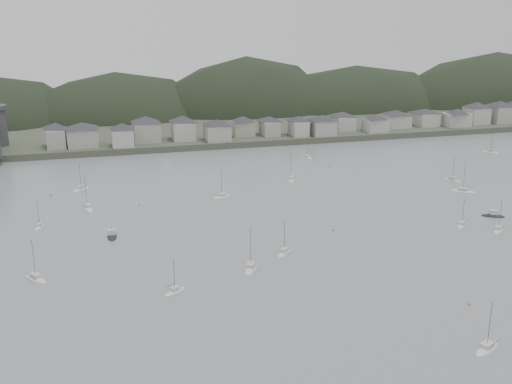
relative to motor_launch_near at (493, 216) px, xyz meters
name	(u,v)px	position (x,y,z in m)	size (l,w,h in m)	color
ground	(354,314)	(-70.15, -47.24, -0.30)	(900.00, 900.00, 0.00)	slate
far_shore_land	(165,111)	(-70.15, 247.76, 1.20)	(900.00, 250.00, 3.00)	#383D2D
forested_ridge	(179,136)	(-65.32, 222.16, -11.58)	(851.55, 103.94, 102.57)	black
waterfront_town	(292,123)	(-19.57, 136.10, 8.36)	(451.48, 28.46, 12.92)	gray
moored_fleet	(236,219)	(-79.07, 19.85, -0.12)	(265.03, 168.11, 12.62)	silver
motor_launch_near	(493,216)	(0.00, 0.00, 0.00)	(7.48, 5.74, 3.72)	black
motor_launch_far	(112,236)	(-116.94, 14.67, 0.00)	(3.15, 7.65, 3.80)	black
mooring_buoys	(257,220)	(-72.84, 17.50, -0.15)	(183.96, 127.72, 0.70)	#AD6E39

